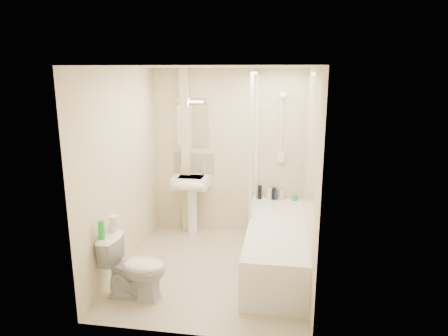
# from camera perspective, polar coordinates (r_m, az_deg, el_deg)

# --- Properties ---
(floor) EXTENTS (2.50, 2.50, 0.00)m
(floor) POSITION_cam_1_polar(r_m,az_deg,el_deg) (5.02, -1.45, -14.26)
(floor) COLOR beige
(floor) RESTS_ON ground
(wall_back) EXTENTS (2.20, 0.02, 2.40)m
(wall_back) POSITION_cam_1_polar(r_m,az_deg,el_deg) (5.78, 0.67, 2.20)
(wall_back) COLOR beige
(wall_back) RESTS_ON ground
(wall_left) EXTENTS (0.02, 2.50, 2.40)m
(wall_left) POSITION_cam_1_polar(r_m,az_deg,el_deg) (4.89, -14.32, -0.38)
(wall_left) COLOR beige
(wall_left) RESTS_ON ground
(wall_right) EXTENTS (0.02, 2.50, 2.40)m
(wall_right) POSITION_cam_1_polar(r_m,az_deg,el_deg) (4.52, 12.31, -1.42)
(wall_right) COLOR beige
(wall_right) RESTS_ON ground
(ceiling) EXTENTS (2.20, 2.50, 0.02)m
(ceiling) POSITION_cam_1_polar(r_m,az_deg,el_deg) (4.43, -1.64, 14.28)
(ceiling) COLOR white
(ceiling) RESTS_ON wall_back
(tile_back) EXTENTS (0.70, 0.01, 1.75)m
(tile_back) POSITION_cam_1_polar(r_m,az_deg,el_deg) (5.68, 8.19, 4.15)
(tile_back) COLOR beige
(tile_back) RESTS_ON wall_back
(tile_right) EXTENTS (0.01, 2.10, 1.75)m
(tile_right) POSITION_cam_1_polar(r_m,az_deg,el_deg) (4.66, 12.17, 1.89)
(tile_right) COLOR beige
(tile_right) RESTS_ON wall_right
(pipe_boxing) EXTENTS (0.12, 0.12, 2.40)m
(pipe_boxing) POSITION_cam_1_polar(r_m,az_deg,el_deg) (5.84, -5.45, 2.26)
(pipe_boxing) COLOR beige
(pipe_boxing) RESTS_ON ground
(splashback) EXTENTS (0.60, 0.02, 0.30)m
(splashback) POSITION_cam_1_polar(r_m,az_deg,el_deg) (5.90, -4.35, 0.72)
(splashback) COLOR beige
(splashback) RESTS_ON wall_back
(mirror) EXTENTS (0.46, 0.01, 0.60)m
(mirror) POSITION_cam_1_polar(r_m,az_deg,el_deg) (5.80, -4.46, 6.01)
(mirror) COLOR white
(mirror) RESTS_ON wall_back
(strip_light) EXTENTS (0.42, 0.07, 0.07)m
(strip_light) POSITION_cam_1_polar(r_m,az_deg,el_deg) (5.74, -4.58, 9.64)
(strip_light) COLOR silver
(strip_light) RESTS_ON wall_back
(bathtub) EXTENTS (0.70, 2.10, 0.55)m
(bathtub) POSITION_cam_1_polar(r_m,az_deg,el_deg) (5.01, 7.57, -10.78)
(bathtub) COLOR white
(bathtub) RESTS_ON ground
(shower_screen) EXTENTS (0.04, 0.92, 1.80)m
(shower_screen) POSITION_cam_1_polar(r_m,az_deg,el_deg) (5.25, 4.31, 3.76)
(shower_screen) COLOR white
(shower_screen) RESTS_ON bathtub
(shower_fixture) EXTENTS (0.10, 0.16, 0.99)m
(shower_fixture) POSITION_cam_1_polar(r_m,az_deg,el_deg) (5.61, 8.21, 5.29)
(shower_fixture) COLOR white
(shower_fixture) RESTS_ON wall_back
(pedestal_sink) EXTENTS (0.52, 0.48, 0.99)m
(pedestal_sink) POSITION_cam_1_polar(r_m,az_deg,el_deg) (5.78, -4.80, -3.00)
(pedestal_sink) COLOR white
(pedestal_sink) RESTS_ON ground
(bottle_black_a) EXTENTS (0.06, 0.06, 0.20)m
(bottle_black_a) POSITION_cam_1_polar(r_m,az_deg,el_deg) (5.79, 5.14, -3.46)
(bottle_black_a) COLOR black
(bottle_black_a) RESTS_ON bathtub
(bottle_white_a) EXTENTS (0.06, 0.06, 0.15)m
(bottle_white_a) POSITION_cam_1_polar(r_m,az_deg,el_deg) (5.79, 6.47, -3.74)
(bottle_white_a) COLOR white
(bottle_white_a) RESTS_ON bathtub
(bottle_black_b) EXTENTS (0.06, 0.06, 0.17)m
(bottle_black_b) POSITION_cam_1_polar(r_m,az_deg,el_deg) (5.78, 7.15, -3.67)
(bottle_black_b) COLOR black
(bottle_black_b) RESTS_ON bathtub
(bottle_blue) EXTENTS (0.06, 0.06, 0.15)m
(bottle_blue) POSITION_cam_1_polar(r_m,az_deg,el_deg) (5.79, 7.40, -3.81)
(bottle_blue) COLOR navy
(bottle_blue) RESTS_ON bathtub
(bottle_cream) EXTENTS (0.06, 0.06, 0.15)m
(bottle_cream) POSITION_cam_1_polar(r_m,az_deg,el_deg) (5.79, 8.29, -3.82)
(bottle_cream) COLOR beige
(bottle_cream) RESTS_ON bathtub
(bottle_green) EXTENTS (0.07, 0.07, 0.08)m
(bottle_green) POSITION_cam_1_polar(r_m,az_deg,el_deg) (5.80, 10.04, -4.21)
(bottle_green) COLOR green
(bottle_green) RESTS_ON bathtub
(toilet) EXTENTS (0.45, 0.71, 0.68)m
(toilet) POSITION_cam_1_polar(r_m,az_deg,el_deg) (4.44, -12.62, -13.64)
(toilet) COLOR white
(toilet) RESTS_ON ground
(toilet_roll_lower) EXTENTS (0.10, 0.10, 0.09)m
(toilet_roll_lower) POSITION_cam_1_polar(r_m,az_deg,el_deg) (4.47, -15.56, -8.21)
(toilet_roll_lower) COLOR white
(toilet_roll_lower) RESTS_ON toilet
(toilet_roll_upper) EXTENTS (0.10, 0.10, 0.09)m
(toilet_roll_upper) POSITION_cam_1_polar(r_m,az_deg,el_deg) (4.41, -15.41, -7.19)
(toilet_roll_upper) COLOR white
(toilet_roll_upper) RESTS_ON toilet_roll_lower
(green_bottle) EXTENTS (0.06, 0.06, 0.20)m
(green_bottle) POSITION_cam_1_polar(r_m,az_deg,el_deg) (4.30, -17.10, -8.45)
(green_bottle) COLOR green
(green_bottle) RESTS_ON toilet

